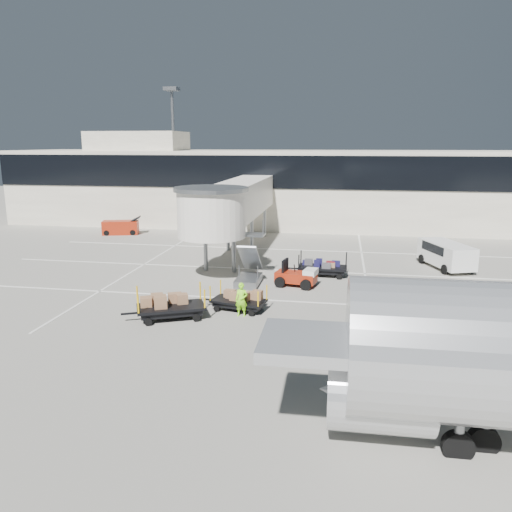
% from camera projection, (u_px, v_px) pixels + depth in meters
% --- Properties ---
extents(ground, '(140.00, 140.00, 0.00)m').
position_uv_depth(ground, '(257.00, 311.00, 26.60)').
color(ground, '#9C998C').
rests_on(ground, ground).
extents(lane_markings, '(40.00, 30.00, 0.02)m').
position_uv_depth(lane_markings, '(270.00, 268.00, 35.68)').
color(lane_markings, white).
rests_on(lane_markings, ground).
extents(terminal, '(64.00, 12.11, 15.20)m').
position_uv_depth(terminal, '(300.00, 187.00, 54.53)').
color(terminal, white).
rests_on(terminal, ground).
extents(jet_bridge, '(5.70, 20.40, 6.03)m').
position_uv_depth(jet_bridge, '(233.00, 203.00, 38.10)').
color(jet_bridge, white).
rests_on(jet_bridge, ground).
extents(baggage_tug, '(2.73, 2.04, 1.66)m').
position_uv_depth(baggage_tug, '(297.00, 277.00, 31.16)').
color(baggage_tug, '#9B230E').
rests_on(baggage_tug, ground).
extents(suitcase_cart, '(3.98, 1.67, 1.56)m').
position_uv_depth(suitcase_cart, '(323.00, 268.00, 33.57)').
color(suitcase_cart, black).
rests_on(suitcase_cart, ground).
extents(box_cart_near, '(3.59, 1.98, 1.38)m').
position_uv_depth(box_cart_near, '(240.00, 301.00, 26.56)').
color(box_cart_near, black).
rests_on(box_cart_near, ground).
extents(box_cart_far, '(4.16, 2.94, 1.63)m').
position_uv_depth(box_cart_far, '(168.00, 306.00, 25.33)').
color(box_cart_far, black).
rests_on(box_cart_far, ground).
extents(ground_worker, '(0.65, 0.43, 1.78)m').
position_uv_depth(ground_worker, '(241.00, 300.00, 25.68)').
color(ground_worker, '#8DFF1A').
rests_on(ground_worker, ground).
extents(minivan, '(3.46, 5.20, 1.83)m').
position_uv_depth(minivan, '(445.00, 253.00, 35.68)').
color(minivan, white).
rests_on(minivan, ground).
extents(belt_loader, '(3.87, 2.26, 1.76)m').
position_uv_depth(belt_loader, '(121.00, 228.00, 48.97)').
color(belt_loader, '#9B230E').
rests_on(belt_loader, ground).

